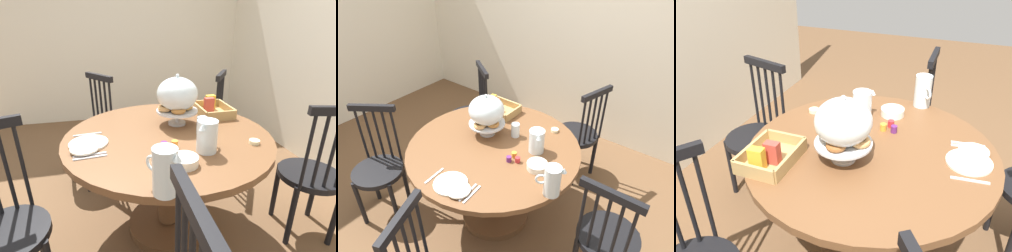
{
  "view_description": "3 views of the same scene",
  "coord_description": "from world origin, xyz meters",
  "views": [
    {
      "loc": [
        1.49,
        -0.2,
        1.38
      ],
      "look_at": [
        0.06,
        0.14,
        0.79
      ],
      "focal_mm": 27.27,
      "sensor_mm": 36.0,
      "label": 1
    },
    {
      "loc": [
        1.28,
        -1.27,
        2.14
      ],
      "look_at": [
        0.06,
        0.29,
        0.84
      ],
      "focal_mm": 33.56,
      "sensor_mm": 36.0,
      "label": 2
    },
    {
      "loc": [
        -1.36,
        -0.25,
        1.71
      ],
      "look_at": [
        0.06,
        0.29,
        0.84
      ],
      "focal_mm": 36.41,
      "sensor_mm": 36.0,
      "label": 3
    }
  ],
  "objects": [
    {
      "name": "jam_jar_grape",
      "position": [
        0.26,
        0.07,
        0.76
      ],
      "size": [
        0.04,
        0.04,
        0.04
      ],
      "primitive_type": "cylinder",
      "color": "#5B2366",
      "rests_on": "dining_table"
    },
    {
      "name": "dinner_fork",
      "position": [
        0.27,
        -0.32,
        0.74
      ],
      "size": [
        0.03,
        0.17,
        0.01
      ],
      "primitive_type": "cube",
      "rotation": [
        0.0,
        0.0,
        4.8
      ],
      "color": "silver",
      "rests_on": "dining_table"
    },
    {
      "name": "jam_jar_strawberry",
      "position": [
        0.31,
        0.1,
        0.76
      ],
      "size": [
        0.04,
        0.04,
        0.04
      ],
      "primitive_type": "cylinder",
      "color": "#B7282D",
      "rests_on": "dining_table"
    },
    {
      "name": "table_knife",
      "position": [
        0.24,
        -0.32,
        0.74
      ],
      "size": [
        0.03,
        0.17,
        0.01
      ],
      "primitive_type": "cube",
      "rotation": [
        0.0,
        0.0,
        4.8
      ],
      "color": "silver",
      "rests_on": "dining_table"
    },
    {
      "name": "china_plate_large",
      "position": [
        0.1,
        -0.34,
        0.75
      ],
      "size": [
        0.22,
        0.22,
        0.01
      ],
      "primitive_type": "cylinder",
      "color": "white",
      "rests_on": "dining_table"
    },
    {
      "name": "dining_table",
      "position": [
        0.06,
        0.14,
        0.54
      ],
      "size": [
        1.28,
        1.28,
        0.74
      ],
      "color": "brown",
      "rests_on": "ground_plane"
    },
    {
      "name": "ground_plane",
      "position": [
        0.0,
        0.0,
        0.0
      ],
      "size": [
        10.0,
        10.0,
        0.0
      ],
      "primitive_type": "plane",
      "color": "brown"
    },
    {
      "name": "windsor_chair_by_cabinet",
      "position": [
        -0.7,
        0.69,
        0.45
      ],
      "size": [
        0.46,
        0.46,
        0.97
      ],
      "color": "black",
      "rests_on": "ground_plane"
    },
    {
      "name": "jam_jar_apricot",
      "position": [
        0.26,
        0.13,
        0.76
      ],
      "size": [
        0.04,
        0.04,
        0.04
      ],
      "primitive_type": "cylinder",
      "color": "orange",
      "rests_on": "dining_table"
    },
    {
      "name": "milk_pitcher",
      "position": [
        0.34,
        0.29,
        0.82
      ],
      "size": [
        0.15,
        0.15,
        0.18
      ],
      "color": "silver",
      "rests_on": "dining_table"
    },
    {
      "name": "drinking_glass",
      "position": [
        0.11,
        0.35,
        0.8
      ],
      "size": [
        0.06,
        0.06,
        0.11
      ],
      "primitive_type": "cylinder",
      "color": "silver",
      "rests_on": "dining_table"
    },
    {
      "name": "windsor_chair_facing_door",
      "position": [
        -0.72,
        -0.38,
        0.45
      ],
      "size": [
        0.46,
        0.46,
        0.97
      ],
      "color": "black",
      "rests_on": "ground_plane"
    },
    {
      "name": "china_plate_small",
      "position": [
        0.19,
        -0.35,
        0.76
      ],
      "size": [
        0.15,
        0.15,
        0.01
      ],
      "primitive_type": "cylinder",
      "color": "white",
      "rests_on": "china_plate_large"
    },
    {
      "name": "windsor_chair_near_window",
      "position": [
        0.33,
        1.04,
        0.45
      ],
      "size": [
        0.42,
        0.42,
        0.97
      ],
      "color": "black",
      "rests_on": "ground_plane"
    },
    {
      "name": "wall_back",
      "position": [
        0.0,
        1.83,
        1.3
      ],
      "size": [
        4.8,
        0.06,
        2.6
      ],
      "primitive_type": "cube",
      "color": "silver",
      "rests_on": "ground_plane"
    },
    {
      "name": "cereal_bowl",
      "position": [
        0.45,
        0.13,
        0.76
      ],
      "size": [
        0.14,
        0.14,
        0.04
      ],
      "primitive_type": "cylinder",
      "color": "white",
      "rests_on": "dining_table"
    },
    {
      "name": "butter_dish",
      "position": [
        0.32,
        0.59,
        0.75
      ],
      "size": [
        0.06,
        0.06,
        0.02
      ],
      "primitive_type": "cylinder",
      "color": "beige",
      "rests_on": "dining_table"
    },
    {
      "name": "cereal_basket",
      "position": [
        -0.23,
        0.56,
        0.77
      ],
      "size": [
        0.32,
        0.24,
        0.12
      ],
      "color": "tan",
      "rests_on": "dining_table"
    },
    {
      "name": "soup_spoon",
      "position": [
        -0.04,
        -0.35,
        0.74
      ],
      "size": [
        0.03,
        0.17,
        0.01
      ],
      "primitive_type": "cube",
      "rotation": [
        0.0,
        0.0,
        4.8
      ],
      "color": "silver",
      "rests_on": "dining_table"
    },
    {
      "name": "windsor_chair_host_seat",
      "position": [
        1.0,
        0.12,
        0.45
      ],
      "size": [
        0.4,
        0.4,
        0.97
      ],
      "color": "black",
      "rests_on": "ground_plane"
    },
    {
      "name": "orange_juice_pitcher",
      "position": [
        0.65,
        -0.01,
        0.83
      ],
      "size": [
        0.17,
        0.13,
        0.2
      ],
      "color": "silver",
      "rests_on": "dining_table"
    },
    {
      "name": "pastry_stand_with_dome",
      "position": [
        -0.08,
        0.24,
        0.94
      ],
      "size": [
        0.28,
        0.28,
        0.34
      ],
      "color": "silver",
      "rests_on": "dining_table"
    }
  ]
}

